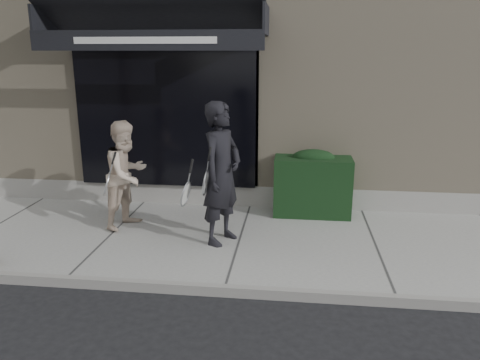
# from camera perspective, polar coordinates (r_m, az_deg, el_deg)

# --- Properties ---
(ground) EXTENTS (80.00, 80.00, 0.00)m
(ground) POSITION_cam_1_polar(r_m,az_deg,el_deg) (7.20, 0.03, -7.91)
(ground) COLOR black
(ground) RESTS_ON ground
(sidewalk) EXTENTS (20.00, 3.00, 0.12)m
(sidewalk) POSITION_cam_1_polar(r_m,az_deg,el_deg) (7.17, 0.03, -7.47)
(sidewalk) COLOR gray
(sidewalk) RESTS_ON ground
(curb) EXTENTS (20.00, 0.10, 0.14)m
(curb) POSITION_cam_1_polar(r_m,az_deg,el_deg) (5.78, -1.82, -13.29)
(curb) COLOR gray
(curb) RESTS_ON ground
(building_facade) EXTENTS (14.30, 8.04, 5.64)m
(building_facade) POSITION_cam_1_polar(r_m,az_deg,el_deg) (11.55, 2.98, 14.80)
(building_facade) COLOR #BDAC90
(building_facade) RESTS_ON ground
(hedge) EXTENTS (1.30, 0.70, 1.14)m
(hedge) POSITION_cam_1_polar(r_m,az_deg,el_deg) (8.12, 8.81, -0.43)
(hedge) COLOR black
(hedge) RESTS_ON sidewalk
(pedestrian_front) EXTENTS (0.94, 0.93, 2.07)m
(pedestrian_front) POSITION_cam_1_polar(r_m,az_deg,el_deg) (6.71, -2.26, 0.76)
(pedestrian_front) COLOR black
(pedestrian_front) RESTS_ON sidewalk
(pedestrian_back) EXTENTS (0.91, 1.01, 1.71)m
(pedestrian_back) POSITION_cam_1_polar(r_m,az_deg,el_deg) (7.58, -13.63, 0.65)
(pedestrian_back) COLOR beige
(pedestrian_back) RESTS_ON sidewalk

